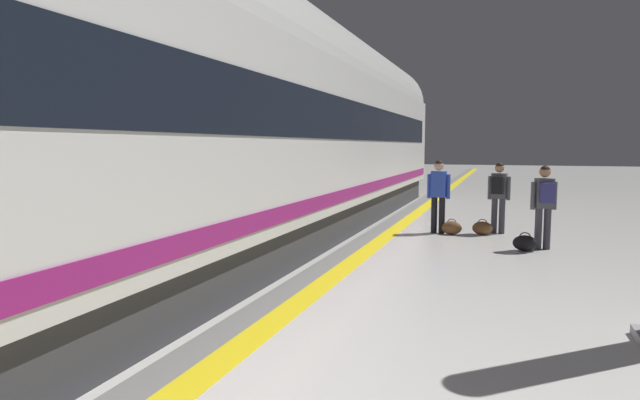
# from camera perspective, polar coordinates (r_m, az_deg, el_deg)

# --- Properties ---
(safety_line_strip) EXTENTS (0.36, 80.00, 0.01)m
(safety_line_strip) POSITION_cam_1_polar(r_m,az_deg,el_deg) (9.16, 3.31, -6.68)
(safety_line_strip) COLOR yellow
(safety_line_strip) RESTS_ON ground
(tactile_edge_band) EXTENTS (0.55, 80.00, 0.01)m
(tactile_edge_band) POSITION_cam_1_polar(r_m,az_deg,el_deg) (9.24, 1.54, -6.56)
(tactile_edge_band) COLOR slate
(tactile_edge_band) RESTS_ON ground
(high_speed_train) EXTENTS (2.94, 29.78, 4.97)m
(high_speed_train) POSITION_cam_1_polar(r_m,az_deg,el_deg) (8.49, -12.83, 9.18)
(high_speed_train) COLOR #38383D
(high_speed_train) RESTS_ON ground
(passenger_near) EXTENTS (0.49, 0.36, 1.60)m
(passenger_near) POSITION_cam_1_polar(r_m,az_deg,el_deg) (12.74, 18.43, 0.85)
(passenger_near) COLOR #383842
(passenger_near) RESTS_ON ground
(duffel_bag_near) EXTENTS (0.44, 0.26, 0.36)m
(duffel_bag_near) POSITION_cam_1_polar(r_m,az_deg,el_deg) (12.51, 16.85, -2.86)
(duffel_bag_near) COLOR brown
(duffel_bag_near) RESTS_ON ground
(passenger_mid) EXTENTS (0.48, 0.38, 1.61)m
(passenger_mid) POSITION_cam_1_polar(r_m,az_deg,el_deg) (11.05, 22.70, 0.00)
(passenger_mid) COLOR #383842
(passenger_mid) RESTS_ON ground
(duffel_bag_mid) EXTENTS (0.44, 0.26, 0.36)m
(duffel_bag_mid) POSITION_cam_1_polar(r_m,az_deg,el_deg) (10.86, 20.91, -4.29)
(duffel_bag_mid) COLOR black
(duffel_bag_mid) RESTS_ON ground
(passenger_far) EXTENTS (0.52, 0.22, 1.66)m
(passenger_far) POSITION_cam_1_polar(r_m,az_deg,el_deg) (12.42, 12.47, 0.95)
(passenger_far) COLOR black
(passenger_far) RESTS_ON ground
(duffel_bag_far) EXTENTS (0.44, 0.26, 0.36)m
(duffel_bag_far) POSITION_cam_1_polar(r_m,az_deg,el_deg) (12.36, 13.80, -2.88)
(duffel_bag_far) COLOR brown
(duffel_bag_far) RESTS_ON ground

